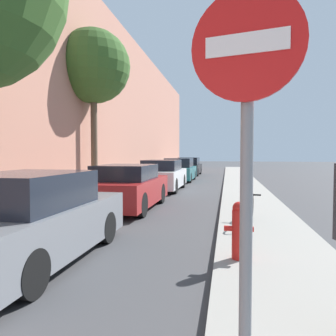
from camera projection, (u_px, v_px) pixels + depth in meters
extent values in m
plane|color=#3D3D3F|center=(181.00, 192.00, 14.88)|extent=(120.00, 120.00, 0.00)
cube|color=gray|center=(121.00, 189.00, 15.40)|extent=(2.00, 52.00, 0.12)
cube|color=gray|center=(246.00, 192.00, 14.36)|extent=(2.00, 52.00, 0.12)
cube|color=tan|center=(93.00, 95.00, 15.45)|extent=(0.70, 52.00, 9.11)
cylinder|color=black|center=(37.00, 224.00, 6.58)|extent=(0.22, 0.61, 0.61)
cylinder|color=black|center=(106.00, 227.00, 6.32)|extent=(0.22, 0.61, 0.61)
cylinder|color=black|center=(29.00, 274.00, 3.88)|extent=(0.22, 0.61, 0.61)
cube|color=slate|center=(34.00, 229.00, 5.22)|extent=(1.68, 3.99, 0.74)
cube|color=black|center=(27.00, 190.00, 5.04)|extent=(1.48, 2.08, 0.54)
cylinder|color=black|center=(118.00, 192.00, 11.67)|extent=(0.22, 0.69, 0.69)
cylinder|color=black|center=(160.00, 193.00, 11.39)|extent=(0.22, 0.69, 0.69)
cylinder|color=black|center=(87.00, 203.00, 9.12)|extent=(0.22, 0.69, 0.69)
cylinder|color=black|center=(141.00, 205.00, 8.84)|extent=(0.22, 0.69, 0.69)
cube|color=maroon|center=(128.00, 191.00, 10.25)|extent=(1.78, 4.19, 0.75)
cube|color=black|center=(126.00, 172.00, 10.06)|extent=(1.57, 2.18, 0.46)
cylinder|color=black|center=(153.00, 181.00, 16.88)|extent=(0.22, 0.69, 0.69)
cylinder|color=black|center=(182.00, 181.00, 16.60)|extent=(0.22, 0.69, 0.69)
cylinder|color=black|center=(140.00, 185.00, 14.31)|extent=(0.22, 0.69, 0.69)
cylinder|color=black|center=(174.00, 186.00, 14.04)|extent=(0.22, 0.69, 0.69)
cube|color=silver|center=(163.00, 178.00, 15.45)|extent=(1.75, 4.21, 0.78)
cube|color=black|center=(162.00, 165.00, 15.25)|extent=(1.54, 2.19, 0.48)
cylinder|color=black|center=(171.00, 175.00, 22.14)|extent=(0.22, 0.60, 0.60)
cylinder|color=black|center=(194.00, 175.00, 21.85)|extent=(0.22, 0.60, 0.60)
cylinder|color=black|center=(164.00, 178.00, 19.63)|extent=(0.22, 0.60, 0.60)
cylinder|color=black|center=(189.00, 178.00, 19.35)|extent=(0.22, 0.60, 0.60)
cube|color=#1E6066|center=(180.00, 173.00, 20.73)|extent=(1.79, 4.12, 0.73)
cube|color=black|center=(179.00, 163.00, 20.54)|extent=(1.58, 2.14, 0.56)
cylinder|color=black|center=(182.00, 170.00, 27.92)|extent=(0.22, 0.64, 0.64)
cylinder|color=black|center=(200.00, 170.00, 27.64)|extent=(0.22, 0.64, 0.64)
cylinder|color=black|center=(177.00, 172.00, 25.19)|extent=(0.22, 0.64, 0.64)
cylinder|color=black|center=(197.00, 172.00, 24.91)|extent=(0.22, 0.64, 0.64)
cube|color=black|center=(189.00, 169.00, 26.40)|extent=(1.74, 4.48, 0.71)
cube|color=black|center=(189.00, 161.00, 26.20)|extent=(1.53, 2.33, 0.56)
cylinder|color=brown|center=(94.00, 140.00, 13.59)|extent=(0.27, 0.27, 4.42)
sphere|color=#335623|center=(93.00, 66.00, 13.46)|extent=(3.06, 3.06, 3.06)
cylinder|color=red|center=(239.00, 235.00, 4.98)|extent=(0.21, 0.21, 0.76)
sphere|color=red|center=(239.00, 208.00, 4.96)|extent=(0.20, 0.20, 0.20)
cylinder|color=red|center=(228.00, 228.00, 5.01)|extent=(0.13, 0.08, 0.08)
cylinder|color=red|center=(249.00, 229.00, 4.95)|extent=(0.13, 0.08, 0.08)
cylinder|color=gray|center=(246.00, 215.00, 1.77)|extent=(0.07, 0.07, 2.57)
cylinder|color=red|center=(247.00, 44.00, 1.69)|extent=(0.59, 0.15, 0.60)
cube|color=white|center=(246.00, 43.00, 1.67)|extent=(0.42, 0.10, 0.11)
torus|color=black|center=(252.00, 205.00, 8.04)|extent=(0.14, 0.68, 0.68)
torus|color=black|center=(249.00, 212.00, 7.10)|extent=(0.14, 0.68, 0.68)
cube|color=#2D7547|center=(250.00, 202.00, 7.57)|extent=(0.15, 0.83, 0.04)
cylinder|color=#2D7547|center=(250.00, 199.00, 7.39)|extent=(0.04, 0.04, 0.19)
cube|color=black|center=(252.00, 195.00, 7.95)|extent=(0.44, 0.10, 0.04)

